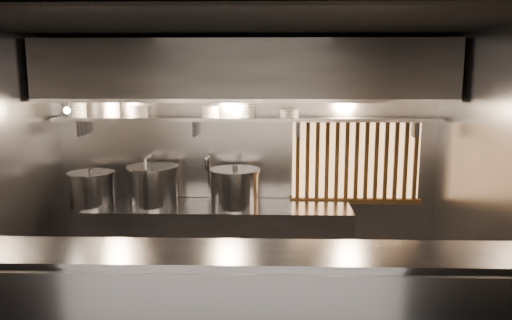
{
  "coord_description": "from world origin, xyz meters",
  "views": [
    {
      "loc": [
        0.28,
        -4.39,
        2.41
      ],
      "look_at": [
        0.14,
        0.55,
        1.54
      ],
      "focal_mm": 35.0,
      "sensor_mm": 36.0,
      "label": 1
    }
  ],
  "objects_px": {
    "pendant_bulb": "(236,113)",
    "stock_pot_right": "(235,188)",
    "heat_lamp": "(65,105)",
    "stock_pot_left": "(92,189)",
    "stock_pot_mid": "(153,186)"
  },
  "relations": [
    {
      "from": "heat_lamp",
      "to": "stock_pot_left",
      "type": "distance_m",
      "value": 1.01
    },
    {
      "from": "pendant_bulb",
      "to": "stock_pot_right",
      "type": "distance_m",
      "value": 0.85
    },
    {
      "from": "heat_lamp",
      "to": "stock_pot_mid",
      "type": "height_order",
      "value": "heat_lamp"
    },
    {
      "from": "heat_lamp",
      "to": "stock_pot_mid",
      "type": "relative_size",
      "value": 0.46
    },
    {
      "from": "heat_lamp",
      "to": "pendant_bulb",
      "type": "bearing_deg",
      "value": 11.0
    },
    {
      "from": "stock_pot_mid",
      "to": "stock_pot_right",
      "type": "xyz_separation_m",
      "value": [
        0.95,
        -0.03,
        -0.01
      ]
    },
    {
      "from": "pendant_bulb",
      "to": "stock_pot_mid",
      "type": "height_order",
      "value": "pendant_bulb"
    },
    {
      "from": "heat_lamp",
      "to": "stock_pot_right",
      "type": "bearing_deg",
      "value": 7.77
    },
    {
      "from": "pendant_bulb",
      "to": "stock_pot_mid",
      "type": "distance_m",
      "value": 1.27
    },
    {
      "from": "stock_pot_right",
      "to": "heat_lamp",
      "type": "bearing_deg",
      "value": -172.23
    },
    {
      "from": "stock_pot_left",
      "to": "stock_pot_mid",
      "type": "bearing_deg",
      "value": 3.35
    },
    {
      "from": "pendant_bulb",
      "to": "stock_pot_right",
      "type": "height_order",
      "value": "pendant_bulb"
    },
    {
      "from": "pendant_bulb",
      "to": "stock_pot_left",
      "type": "distance_m",
      "value": 1.87
    },
    {
      "from": "pendant_bulb",
      "to": "stock_pot_left",
      "type": "bearing_deg",
      "value": -176.13
    },
    {
      "from": "heat_lamp",
      "to": "stock_pot_left",
      "type": "relative_size",
      "value": 0.51
    }
  ]
}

